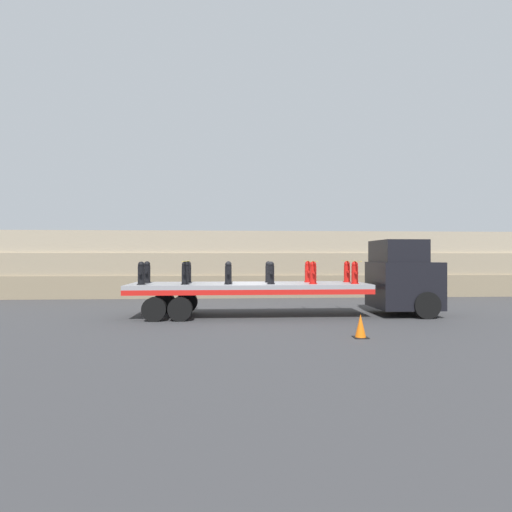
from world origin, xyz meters
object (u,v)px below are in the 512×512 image
(fire_hydrant_black_near_3, at_px, (271,273))
(fire_hydrant_black_far_0, at_px, (147,272))
(fire_hydrant_red_far_5, at_px, (347,272))
(traffic_cone, at_px, (361,326))
(flatbed_trailer, at_px, (235,289))
(truck_cab, at_px, (404,278))
(fire_hydrant_red_near_5, at_px, (355,273))
(fire_hydrant_black_near_2, at_px, (228,273))
(fire_hydrant_red_near_4, at_px, (313,273))
(fire_hydrant_black_near_1, at_px, (185,273))
(fire_hydrant_black_far_2, at_px, (229,272))
(fire_hydrant_black_near_0, at_px, (141,273))
(fire_hydrant_red_far_4, at_px, (308,272))
(fire_hydrant_black_far_3, at_px, (268,272))
(fire_hydrant_black_far_1, at_px, (188,272))

(fire_hydrant_black_near_3, bearing_deg, fire_hydrant_black_far_0, 167.97)
(fire_hydrant_black_far_0, relative_size, fire_hydrant_red_far_5, 1.00)
(fire_hydrant_black_far_0, relative_size, traffic_cone, 1.27)
(flatbed_trailer, xyz_separation_m, fire_hydrant_black_far_0, (-3.68, 0.55, 0.69))
(fire_hydrant_black_far_0, bearing_deg, fire_hydrant_black_near_3, -12.03)
(truck_cab, distance_m, fire_hydrant_black_near_3, 5.77)
(fire_hydrant_red_near_5, bearing_deg, truck_cab, 13.28)
(fire_hydrant_black_near_2, height_order, fire_hydrant_red_near_4, same)
(flatbed_trailer, distance_m, fire_hydrant_red_near_5, 4.95)
(fire_hydrant_black_near_1, height_order, fire_hydrant_black_far_2, same)
(fire_hydrant_black_near_0, distance_m, fire_hydrant_black_near_2, 3.42)
(truck_cab, xyz_separation_m, fire_hydrant_black_near_2, (-7.45, -0.55, 0.23))
(fire_hydrant_black_far_0, xyz_separation_m, fire_hydrant_red_far_5, (8.55, 0.00, 0.00))
(fire_hydrant_black_near_0, height_order, fire_hydrant_black_far_0, same)
(traffic_cone, bearing_deg, fire_hydrant_black_near_2, 134.76)
(fire_hydrant_red_far_5, bearing_deg, fire_hydrant_red_near_5, -90.00)
(fire_hydrant_red_near_4, bearing_deg, fire_hydrant_black_near_3, 180.00)
(truck_cab, distance_m, fire_hydrant_red_far_4, 4.07)
(truck_cab, xyz_separation_m, fire_hydrant_black_near_0, (-10.86, -0.55, 0.23))
(fire_hydrant_black_far_2, height_order, fire_hydrant_black_near_3, same)
(fire_hydrant_black_far_0, height_order, fire_hydrant_red_far_4, same)
(fire_hydrant_black_near_2, bearing_deg, fire_hydrant_black_near_1, 180.00)
(fire_hydrant_black_far_0, bearing_deg, fire_hydrant_black_near_0, -90.00)
(fire_hydrant_red_far_4, height_order, fire_hydrant_red_near_5, same)
(fire_hydrant_black_far_3, bearing_deg, flatbed_trailer, -159.37)
(fire_hydrant_black_far_1, bearing_deg, fire_hydrant_red_near_4, -12.03)
(fire_hydrant_black_far_2, bearing_deg, fire_hydrant_black_far_1, 180.00)
(truck_cab, height_order, fire_hydrant_red_far_5, truck_cab)
(fire_hydrant_red_near_4, distance_m, fire_hydrant_red_far_5, 2.03)
(fire_hydrant_black_far_1, bearing_deg, fire_hydrant_black_far_0, 180.00)
(fire_hydrant_black_far_1, relative_size, fire_hydrant_black_near_2, 1.00)
(flatbed_trailer, height_order, fire_hydrant_black_near_1, fire_hydrant_black_near_1)
(fire_hydrant_black_near_1, height_order, fire_hydrant_red_far_4, same)
(fire_hydrant_black_far_3, bearing_deg, fire_hydrant_black_far_0, 180.00)
(fire_hydrant_black_far_1, height_order, fire_hydrant_red_far_5, same)
(fire_hydrant_black_far_2, xyz_separation_m, traffic_cone, (4.03, -5.16, -1.45))
(fire_hydrant_black_far_3, height_order, traffic_cone, fire_hydrant_black_far_3)
(fire_hydrant_black_far_3, bearing_deg, fire_hydrant_red_far_5, 0.00)
(fire_hydrant_black_near_2, distance_m, fire_hydrant_black_far_3, 2.03)
(flatbed_trailer, height_order, fire_hydrant_black_far_2, fire_hydrant_black_far_2)
(fire_hydrant_red_far_4, distance_m, fire_hydrant_red_near_5, 2.03)
(fire_hydrant_black_near_0, height_order, fire_hydrant_black_near_1, same)
(fire_hydrant_red_near_4, xyz_separation_m, traffic_cone, (0.61, -4.07, -1.45))
(flatbed_trailer, distance_m, fire_hydrant_black_near_3, 1.70)
(truck_cab, xyz_separation_m, fire_hydrant_black_near_3, (-5.74, -0.55, 0.23))
(fire_hydrant_black_near_0, xyz_separation_m, fire_hydrant_red_far_4, (6.84, 1.09, 0.00))
(fire_hydrant_black_far_1, distance_m, fire_hydrant_red_far_4, 5.13)
(truck_cab, relative_size, flatbed_trailer, 0.32)
(fire_hydrant_black_near_2, relative_size, fire_hydrant_red_far_4, 1.00)
(fire_hydrant_red_far_4, bearing_deg, fire_hydrant_black_near_2, -162.28)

